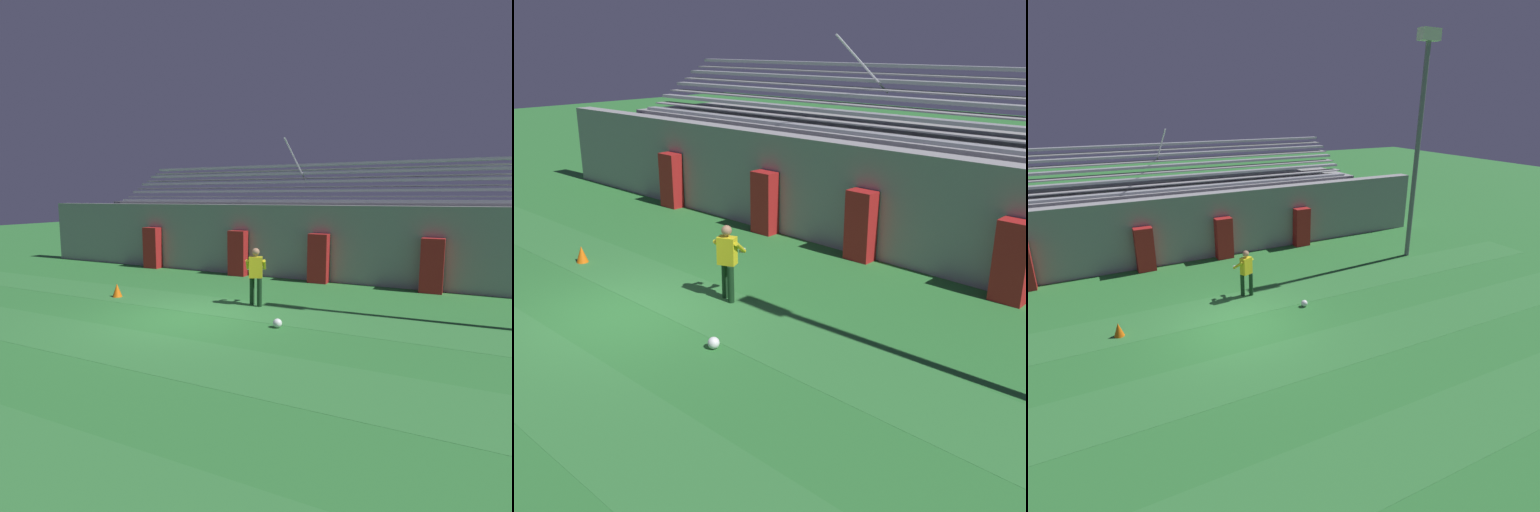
% 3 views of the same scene
% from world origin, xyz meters
% --- Properties ---
extents(ground_plane, '(80.00, 80.00, 0.00)m').
position_xyz_m(ground_plane, '(0.00, 0.00, 0.00)').
color(ground_plane, '#2D7533').
extents(turf_stripe_near, '(28.00, 1.85, 0.01)m').
position_xyz_m(turf_stripe_near, '(0.00, -6.00, 0.00)').
color(turf_stripe_near, '#337A38').
rests_on(turf_stripe_near, ground).
extents(turf_stripe_mid, '(28.00, 1.85, 0.01)m').
position_xyz_m(turf_stripe_mid, '(0.00, -2.30, 0.00)').
color(turf_stripe_mid, '#337A38').
rests_on(turf_stripe_mid, ground).
extents(turf_stripe_far, '(28.00, 1.85, 0.01)m').
position_xyz_m(turf_stripe_far, '(0.00, 1.41, 0.00)').
color(turf_stripe_far, '#337A38').
rests_on(turf_stripe_far, ground).
extents(back_wall, '(24.00, 0.60, 2.80)m').
position_xyz_m(back_wall, '(0.00, 6.50, 1.40)').
color(back_wall, gray).
rests_on(back_wall, ground).
extents(padding_pillar_gate_left, '(0.71, 0.44, 1.79)m').
position_xyz_m(padding_pillar_gate_left, '(-1.66, 5.95, 0.89)').
color(padding_pillar_gate_left, '#B21E1E').
rests_on(padding_pillar_gate_left, ground).
extents(padding_pillar_gate_right, '(0.71, 0.44, 1.79)m').
position_xyz_m(padding_pillar_gate_right, '(1.66, 5.95, 0.89)').
color(padding_pillar_gate_right, '#B21E1E').
rests_on(padding_pillar_gate_right, ground).
extents(padding_pillar_far_right, '(0.71, 0.44, 1.79)m').
position_xyz_m(padding_pillar_far_right, '(5.48, 5.95, 0.89)').
color(padding_pillar_far_right, '#B21E1E').
rests_on(padding_pillar_far_right, ground).
extents(bleacher_stand, '(18.00, 4.05, 5.43)m').
position_xyz_m(bleacher_stand, '(-0.00, 8.84, 1.50)').
color(bleacher_stand, gray).
rests_on(bleacher_stand, ground).
extents(floodlight_pole, '(0.90, 0.36, 9.03)m').
position_xyz_m(floodlight_pole, '(9.00, 2.63, 5.62)').
color(floodlight_pole, slate).
rests_on(floodlight_pole, ground).
extents(goalkeeper, '(0.71, 0.67, 1.67)m').
position_xyz_m(goalkeeper, '(1.07, 1.95, 0.95)').
color(goalkeeper, '#143319').
rests_on(goalkeeper, ground).
extents(soccer_ball, '(0.22, 0.22, 0.22)m').
position_xyz_m(soccer_ball, '(2.46, 0.27, 0.11)').
color(soccer_ball, white).
rests_on(soccer_ball, ground).
extents(traffic_cone, '(0.30, 0.30, 0.42)m').
position_xyz_m(traffic_cone, '(-3.31, 1.03, 0.21)').
color(traffic_cone, orange).
rests_on(traffic_cone, ground).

